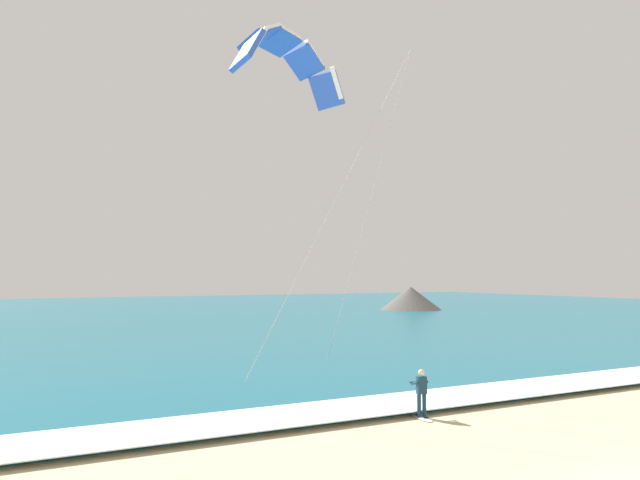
% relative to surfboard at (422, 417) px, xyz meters
% --- Properties ---
extents(sea, '(200.00, 120.00, 0.20)m').
position_rel_surfboard_xyz_m(sea, '(0.93, 60.66, 0.07)').
color(sea, '#146075').
rests_on(sea, ground).
extents(surf_foam, '(200.00, 3.11, 0.04)m').
position_rel_surfboard_xyz_m(surf_foam, '(0.93, 1.66, 0.19)').
color(surf_foam, white).
rests_on(surf_foam, sea).
extents(surfboard, '(0.69, 1.46, 0.09)m').
position_rel_surfboard_xyz_m(surfboard, '(0.00, 0.00, 0.00)').
color(surfboard, white).
rests_on(surfboard, ground).
extents(kitesurfer, '(0.58, 0.58, 1.69)m').
position_rel_surfboard_xyz_m(kitesurfer, '(0.00, 0.02, 0.91)').
color(kitesurfer, '#143347').
rests_on(kitesurfer, ground).
extents(kite_primary, '(6.41, 6.58, 13.82)m').
position_rel_surfboard_xyz_m(kite_primary, '(-2.97, 4.94, 13.91)').
color(kite_primary, blue).
extents(headland_right, '(11.01, 11.83, 3.38)m').
position_rel_surfboard_xyz_m(headland_right, '(38.44, 53.23, 1.35)').
color(headland_right, '#56514C').
rests_on(headland_right, ground).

